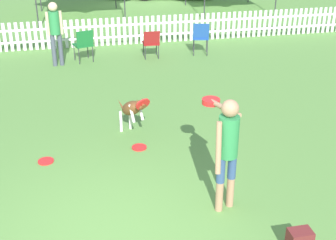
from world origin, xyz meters
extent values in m
plane|color=#5B8C42|center=(0.00, 0.00, 0.00)|extent=(240.00, 240.00, 0.00)
cylinder|color=tan|center=(1.53, 0.35, 0.24)|extent=(0.11, 0.11, 0.47)
cylinder|color=#334C7A|center=(1.53, 0.35, 0.67)|extent=(0.12, 0.12, 0.39)
cylinder|color=tan|center=(1.72, 0.42, 0.24)|extent=(0.11, 0.11, 0.47)
cylinder|color=#334C7A|center=(1.72, 0.42, 0.67)|extent=(0.12, 0.12, 0.39)
cylinder|color=#2D8447|center=(1.63, 0.39, 1.16)|extent=(0.36, 0.36, 0.59)
sphere|color=tan|center=(1.63, 0.39, 1.57)|extent=(0.24, 0.24, 0.24)
cylinder|color=tan|center=(1.45, 0.26, 1.07)|extent=(0.12, 0.22, 0.72)
cylinder|color=tan|center=(1.69, 0.79, 1.39)|extent=(0.26, 0.72, 0.14)
cylinder|color=red|center=(1.60, 1.14, 1.33)|extent=(0.27, 0.27, 0.02)
cylinder|color=red|center=(1.60, 1.14, 1.36)|extent=(0.27, 0.27, 0.02)
cylinder|color=red|center=(1.60, 1.14, 1.38)|extent=(0.27, 0.27, 0.02)
ellipsoid|color=brown|center=(0.66, 2.93, 0.56)|extent=(0.49, 0.69, 0.51)
ellipsoid|color=white|center=(0.66, 2.93, 0.51)|extent=(0.26, 0.36, 0.24)
sphere|color=brown|center=(0.78, 2.60, 0.75)|extent=(0.18, 0.18, 0.18)
cone|color=brown|center=(0.81, 2.53, 0.79)|extent=(0.15, 0.18, 0.14)
cylinder|color=red|center=(0.81, 2.53, 0.79)|extent=(0.30, 0.24, 0.25)
cone|color=brown|center=(0.82, 2.65, 0.82)|extent=(0.05, 0.05, 0.08)
cone|color=brown|center=(0.72, 2.61, 0.82)|extent=(0.05, 0.05, 0.08)
cylinder|color=white|center=(0.66, 3.20, 0.21)|extent=(0.06, 0.06, 0.41)
cylinder|color=white|center=(0.47, 3.13, 0.21)|extent=(0.06, 0.06, 0.41)
cylinder|color=white|center=(0.81, 2.79, 0.54)|extent=(0.12, 0.20, 0.32)
cylinder|color=white|center=(0.64, 2.73, 0.54)|extent=(0.12, 0.20, 0.32)
cone|color=brown|center=(0.51, 3.30, 0.46)|extent=(0.16, 0.29, 0.20)
cylinder|color=red|center=(-0.92, 2.26, 0.01)|extent=(0.27, 0.27, 0.02)
cylinder|color=red|center=(0.70, 2.40, 0.01)|extent=(0.27, 0.27, 0.02)
cube|color=white|center=(0.00, 8.93, 0.25)|extent=(20.76, 0.04, 0.06)
cube|color=white|center=(0.00, 8.93, 0.60)|extent=(20.76, 0.04, 0.06)
cube|color=white|center=(-2.16, 8.93, 0.42)|extent=(0.09, 0.02, 0.83)
cube|color=white|center=(-1.99, 8.93, 0.42)|extent=(0.09, 0.02, 0.83)
cube|color=white|center=(-1.82, 8.93, 0.42)|extent=(0.09, 0.02, 0.83)
cube|color=white|center=(-1.64, 8.93, 0.42)|extent=(0.09, 0.02, 0.83)
cube|color=white|center=(-1.47, 8.93, 0.42)|extent=(0.09, 0.02, 0.83)
cube|color=white|center=(-1.30, 8.93, 0.42)|extent=(0.09, 0.02, 0.83)
cube|color=white|center=(-1.12, 8.93, 0.42)|extent=(0.09, 0.02, 0.83)
cube|color=white|center=(-0.95, 8.93, 0.42)|extent=(0.09, 0.02, 0.83)
cube|color=white|center=(-0.78, 8.93, 0.42)|extent=(0.09, 0.02, 0.83)
cube|color=white|center=(-0.61, 8.93, 0.42)|extent=(0.09, 0.02, 0.83)
cube|color=white|center=(-0.43, 8.93, 0.42)|extent=(0.09, 0.02, 0.83)
cube|color=white|center=(-0.26, 8.93, 0.42)|extent=(0.09, 0.02, 0.83)
cube|color=white|center=(-0.09, 8.93, 0.42)|extent=(0.09, 0.02, 0.83)
cube|color=white|center=(0.09, 8.93, 0.42)|extent=(0.09, 0.02, 0.83)
cube|color=white|center=(0.26, 8.93, 0.42)|extent=(0.09, 0.02, 0.83)
cube|color=white|center=(0.43, 8.93, 0.42)|extent=(0.09, 0.02, 0.83)
cube|color=white|center=(0.61, 8.93, 0.42)|extent=(0.09, 0.02, 0.83)
cube|color=white|center=(0.78, 8.93, 0.42)|extent=(0.09, 0.02, 0.83)
cube|color=white|center=(0.95, 8.93, 0.42)|extent=(0.09, 0.02, 0.83)
cube|color=white|center=(1.12, 8.93, 0.42)|extent=(0.09, 0.02, 0.83)
cube|color=white|center=(1.30, 8.93, 0.42)|extent=(0.09, 0.02, 0.83)
cube|color=white|center=(1.47, 8.93, 0.42)|extent=(0.09, 0.02, 0.83)
cube|color=white|center=(1.64, 8.93, 0.42)|extent=(0.09, 0.02, 0.83)
cube|color=white|center=(1.82, 8.93, 0.42)|extent=(0.09, 0.02, 0.83)
cube|color=white|center=(1.99, 8.93, 0.42)|extent=(0.09, 0.02, 0.83)
cube|color=white|center=(2.16, 8.93, 0.42)|extent=(0.09, 0.02, 0.83)
cube|color=white|center=(2.34, 8.93, 0.42)|extent=(0.09, 0.02, 0.83)
cube|color=white|center=(2.51, 8.93, 0.42)|extent=(0.09, 0.02, 0.83)
cube|color=white|center=(2.68, 8.93, 0.42)|extent=(0.09, 0.02, 0.83)
cube|color=white|center=(2.85, 8.93, 0.42)|extent=(0.09, 0.02, 0.83)
cube|color=white|center=(3.03, 8.93, 0.42)|extent=(0.09, 0.02, 0.83)
cube|color=white|center=(3.20, 8.93, 0.42)|extent=(0.09, 0.02, 0.83)
cube|color=white|center=(3.37, 8.93, 0.42)|extent=(0.09, 0.02, 0.83)
cube|color=white|center=(3.55, 8.93, 0.42)|extent=(0.09, 0.02, 0.83)
cube|color=white|center=(3.72, 8.93, 0.42)|extent=(0.09, 0.02, 0.83)
cube|color=white|center=(3.89, 8.93, 0.42)|extent=(0.09, 0.02, 0.83)
cube|color=white|center=(4.07, 8.93, 0.42)|extent=(0.09, 0.02, 0.83)
cube|color=white|center=(4.24, 8.93, 0.42)|extent=(0.09, 0.02, 0.83)
cube|color=white|center=(4.41, 8.93, 0.42)|extent=(0.09, 0.02, 0.83)
cube|color=white|center=(4.58, 8.93, 0.42)|extent=(0.09, 0.02, 0.83)
cube|color=white|center=(4.76, 8.93, 0.42)|extent=(0.09, 0.02, 0.83)
cube|color=white|center=(4.93, 8.93, 0.42)|extent=(0.09, 0.02, 0.83)
cube|color=white|center=(5.10, 8.93, 0.42)|extent=(0.09, 0.02, 0.83)
cube|color=white|center=(5.28, 8.93, 0.42)|extent=(0.09, 0.02, 0.83)
cube|color=white|center=(5.45, 8.93, 0.42)|extent=(0.09, 0.02, 0.83)
cube|color=white|center=(5.62, 8.93, 0.42)|extent=(0.09, 0.02, 0.83)
cube|color=white|center=(5.80, 8.93, 0.42)|extent=(0.09, 0.02, 0.83)
cube|color=white|center=(5.97, 8.93, 0.42)|extent=(0.09, 0.02, 0.83)
cube|color=white|center=(6.14, 8.93, 0.42)|extent=(0.09, 0.02, 0.83)
cube|color=white|center=(6.31, 8.93, 0.42)|extent=(0.09, 0.02, 0.83)
cube|color=white|center=(6.49, 8.93, 0.42)|extent=(0.09, 0.02, 0.83)
cube|color=white|center=(6.66, 8.93, 0.42)|extent=(0.09, 0.02, 0.83)
cube|color=white|center=(6.83, 8.93, 0.42)|extent=(0.09, 0.02, 0.83)
cube|color=white|center=(7.01, 8.93, 0.42)|extent=(0.09, 0.02, 0.83)
cube|color=white|center=(7.18, 8.93, 0.42)|extent=(0.09, 0.02, 0.83)
cube|color=white|center=(7.35, 8.93, 0.42)|extent=(0.09, 0.02, 0.83)
cube|color=white|center=(7.53, 8.93, 0.42)|extent=(0.09, 0.02, 0.83)
cube|color=white|center=(7.70, 8.93, 0.42)|extent=(0.09, 0.02, 0.83)
cube|color=white|center=(7.87, 8.93, 0.42)|extent=(0.09, 0.02, 0.83)
cube|color=white|center=(8.04, 8.93, 0.42)|extent=(0.09, 0.02, 0.83)
cube|color=white|center=(8.22, 8.93, 0.42)|extent=(0.09, 0.02, 0.83)
cylinder|color=#333338|center=(0.12, 7.81, 0.23)|extent=(0.02, 0.02, 0.46)
cylinder|color=#333338|center=(-0.25, 7.70, 0.23)|extent=(0.02, 0.02, 0.46)
cylinder|color=#333338|center=(0.24, 7.44, 0.23)|extent=(0.02, 0.02, 0.46)
cylinder|color=#333338|center=(-0.13, 7.32, 0.23)|extent=(0.02, 0.02, 0.46)
cube|color=#19662D|center=(-0.01, 7.57, 0.46)|extent=(0.57, 0.57, 0.03)
cube|color=#19662D|center=(0.05, 7.37, 0.68)|extent=(0.46, 0.22, 0.44)
cylinder|color=#333338|center=(3.50, 7.68, 0.24)|extent=(0.02, 0.02, 0.48)
cylinder|color=#333338|center=(3.13, 7.76, 0.24)|extent=(0.02, 0.02, 0.48)
cylinder|color=#333338|center=(3.42, 7.31, 0.24)|extent=(0.02, 0.02, 0.48)
cylinder|color=#333338|center=(3.05, 7.39, 0.24)|extent=(0.02, 0.02, 0.48)
cube|color=#1E4799|center=(3.27, 7.54, 0.48)|extent=(0.53, 0.53, 0.03)
cube|color=#1E4799|center=(3.23, 7.34, 0.70)|extent=(0.45, 0.19, 0.45)
cylinder|color=#333338|center=(2.04, 7.71, 0.20)|extent=(0.02, 0.02, 0.40)
cylinder|color=#333338|center=(1.67, 7.72, 0.20)|extent=(0.02, 0.02, 0.40)
cylinder|color=#333338|center=(2.03, 7.34, 0.20)|extent=(0.02, 0.02, 0.40)
cylinder|color=#333338|center=(1.66, 7.35, 0.20)|extent=(0.02, 0.02, 0.40)
cube|color=maroon|center=(1.85, 7.53, 0.40)|extent=(0.45, 0.45, 0.03)
cube|color=maroon|center=(1.84, 7.34, 0.60)|extent=(0.44, 0.10, 0.38)
cylinder|color=#474C5B|center=(-0.60, 7.37, 0.43)|extent=(0.11, 0.11, 0.85)
cylinder|color=#474C5B|center=(-0.77, 7.34, 0.43)|extent=(0.11, 0.11, 0.85)
cylinder|color=#2D8447|center=(-0.69, 7.35, 1.14)|extent=(0.27, 0.27, 0.59)
sphere|color=beige|center=(-0.69, 7.35, 1.55)|extent=(0.23, 0.23, 0.23)
cylinder|color=beige|center=(-0.52, 7.38, 1.13)|extent=(0.08, 0.08, 0.60)
cylinder|color=beige|center=(-0.85, 7.33, 1.13)|extent=(0.08, 0.08, 0.60)
camera|label=1|loc=(-0.33, -4.87, 4.05)|focal=50.00mm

